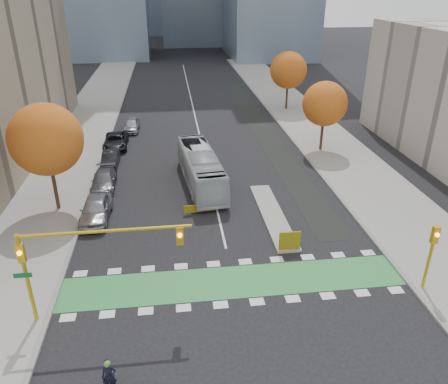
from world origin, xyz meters
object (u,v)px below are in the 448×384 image
object	(u,v)px
tree_west	(46,140)
bus	(201,168)
traffic_signal_west	(77,252)
parked_car_b	(110,159)
parked_car_e	(132,125)
parked_car_a	(96,209)
tree_east_near	(325,104)
parked_car_d	(116,141)
traffic_signal_east	(432,249)
hazard_board	(290,241)
parked_car_c	(104,181)
tree_east_far	(288,70)

from	to	relation	value
tree_west	bus	bearing A→B (deg)	16.03
traffic_signal_west	bus	world-z (taller)	traffic_signal_west
parked_car_b	parked_car_e	distance (m)	10.63
parked_car_a	parked_car_e	size ratio (longest dim) A/B	1.19
tree_east_near	bus	distance (m)	14.90
tree_east_near	parked_car_a	xyz separation A→B (m)	(-20.90, -11.88, -4.02)
tree_east_near	parked_car_a	distance (m)	24.38
tree_west	parked_car_d	xyz separation A→B (m)	(3.03, 13.51, -4.90)
traffic_signal_east	parked_car_b	size ratio (longest dim) A/B	1.01
parked_car_a	parked_car_e	xyz separation A→B (m)	(1.22, 20.94, -0.14)
tree_west	parked_car_e	world-z (taller)	tree_west
tree_west	parked_car_b	distance (m)	10.30
hazard_board	traffic_signal_east	distance (m)	8.26
hazard_board	parked_car_d	xyz separation A→B (m)	(-12.97, 21.31, -0.09)
tree_west	traffic_signal_east	distance (m)	25.90
parked_car_a	parked_car_c	bearing A→B (deg)	92.24
tree_east_far	parked_car_d	distance (m)	25.25
hazard_board	tree_west	distance (m)	18.44
parked_car_a	parked_car_e	distance (m)	20.97
traffic_signal_west	traffic_signal_east	distance (m)	18.48
tree_west	parked_car_c	distance (m)	6.76
tree_west	parked_car_d	distance (m)	14.69
traffic_signal_east	bus	xyz separation A→B (m)	(-11.33, 15.72, -1.23)
tree_east_near	parked_car_e	distance (m)	22.06
hazard_board	parked_car_b	size ratio (longest dim) A/B	0.35
tree_west	parked_car_a	bearing A→B (deg)	-31.27
hazard_board	traffic_signal_east	xyz separation A→B (m)	(6.50, -4.71, 1.93)
parked_car_b	tree_west	bearing A→B (deg)	-108.57
bus	hazard_board	bearing A→B (deg)	-72.07
tree_east_near	traffic_signal_west	size ratio (longest dim) A/B	0.83
parked_car_d	parked_car_e	size ratio (longest dim) A/B	1.23
tree_west	parked_car_b	xyz separation A→B (m)	(3.01, 8.51, -4.95)
tree_east_far	parked_car_d	bearing A→B (deg)	-149.82
parked_car_c	parked_car_d	world-z (taller)	parked_car_d
tree_west	parked_car_e	size ratio (longest dim) A/B	1.97
hazard_board	parked_car_c	xyz separation A→B (m)	(-13.00, 11.31, -0.12)
traffic_signal_east	parked_car_e	bearing A→B (deg)	119.94
tree_west	traffic_signal_west	xyz separation A→B (m)	(4.07, -12.51, -1.58)
tree_west	parked_car_c	size ratio (longest dim) A/B	1.74
traffic_signal_west	parked_car_c	xyz separation A→B (m)	(-1.07, 16.02, -3.35)
traffic_signal_west	parked_car_b	bearing A→B (deg)	92.88
hazard_board	parked_car_e	bearing A→B (deg)	113.51
bus	tree_east_far	bearing A→B (deg)	53.90
parked_car_e	tree_west	bearing A→B (deg)	-100.73
tree_east_near	parked_car_d	world-z (taller)	tree_east_near
tree_east_far	parked_car_d	xyz separation A→B (m)	(-21.47, -12.49, -4.53)
bus	parked_car_d	xyz separation A→B (m)	(-8.14, 10.30, -0.80)
bus	traffic_signal_east	bearing A→B (deg)	-59.98
hazard_board	traffic_signal_east	size ratio (longest dim) A/B	0.34
tree_west	parked_car_b	size ratio (longest dim) A/B	2.03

